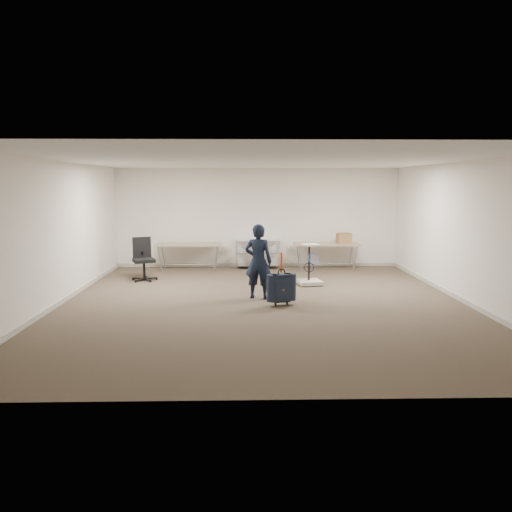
{
  "coord_description": "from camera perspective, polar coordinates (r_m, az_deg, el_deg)",
  "views": [
    {
      "loc": [
        -0.38,
        -9.69,
        2.34
      ],
      "look_at": [
        -0.14,
        0.3,
        0.91
      ],
      "focal_mm": 35.0,
      "sensor_mm": 36.0,
      "label": 1
    }
  ],
  "objects": [
    {
      "name": "equipment_cart",
      "position": [
        11.8,
        6.15,
        -2.07
      ],
      "size": [
        0.61,
        0.61,
        0.97
      ],
      "color": "beige",
      "rests_on": "ground"
    },
    {
      "name": "suitcase",
      "position": [
        9.72,
        2.92,
        -3.64
      ],
      "size": [
        0.43,
        0.32,
        1.04
      ],
      "color": "black",
      "rests_on": "ground"
    },
    {
      "name": "room_shell",
      "position": [
        11.31,
        0.56,
        -3.53
      ],
      "size": [
        8.0,
        9.0,
        9.0
      ],
      "color": "white",
      "rests_on": "ground"
    },
    {
      "name": "wire_shelf",
      "position": [
        14.02,
        0.18,
        0.37
      ],
      "size": [
        1.22,
        0.47,
        0.8
      ],
      "color": "silver",
      "rests_on": "ground"
    },
    {
      "name": "cardboard_box",
      "position": [
        14.06,
        10.01,
        2.03
      ],
      "size": [
        0.41,
        0.33,
        0.28
      ],
      "primitive_type": "cube",
      "rotation": [
        0.0,
        0.0,
        0.16
      ],
      "color": "#A16B4B",
      "rests_on": "folding_table_right"
    },
    {
      "name": "ground",
      "position": [
        9.97,
        0.83,
        -5.42
      ],
      "size": [
        9.0,
        9.0,
        0.0
      ],
      "primitive_type": "plane",
      "color": "#47382B",
      "rests_on": "ground"
    },
    {
      "name": "folding_table_left",
      "position": [
        13.82,
        -7.69,
        1.18
      ],
      "size": [
        1.8,
        0.75,
        0.73
      ],
      "color": "#9A815E",
      "rests_on": "ground"
    },
    {
      "name": "office_chair",
      "position": [
        12.58,
        -12.7,
        -1.29
      ],
      "size": [
        0.64,
        0.65,
        1.06
      ],
      "color": "black",
      "rests_on": "ground"
    },
    {
      "name": "folding_table_right",
      "position": [
        13.93,
        8.05,
        1.22
      ],
      "size": [
        1.8,
        0.75,
        0.73
      ],
      "color": "#9A815E",
      "rests_on": "ground"
    },
    {
      "name": "person",
      "position": [
        10.25,
        0.27,
        -0.63
      ],
      "size": [
        0.64,
        0.49,
        1.55
      ],
      "primitive_type": "imported",
      "rotation": [
        0.0,
        0.0,
        2.9
      ],
      "color": "black",
      "rests_on": "ground"
    }
  ]
}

